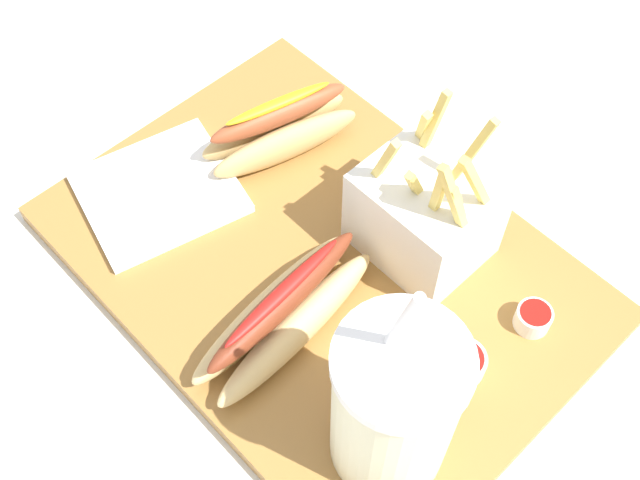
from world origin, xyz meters
name	(u,v)px	position (x,y,z in m)	size (l,w,h in m)	color
ground_plane	(320,275)	(0.00, 0.00, -0.01)	(2.40, 2.40, 0.02)	silver
food_tray	(320,264)	(0.00, 0.00, 0.01)	(0.47, 0.33, 0.02)	olive
soda_cup	(394,407)	(-0.16, 0.08, 0.10)	(0.09, 0.09, 0.24)	beige
fries_basket	(425,213)	(-0.05, -0.08, 0.07)	(0.11, 0.09, 0.16)	white
hot_dog_1	(280,129)	(0.12, -0.06, 0.05)	(0.09, 0.16, 0.07)	tan
hot_dog_2	(285,313)	(-0.03, 0.07, 0.05)	(0.07, 0.19, 0.06)	#DBB775
ketchup_cup_1	(379,174)	(0.03, -0.10, 0.03)	(0.04, 0.04, 0.02)	white
ketchup_cup_2	(533,317)	(-0.17, -0.08, 0.03)	(0.03, 0.03, 0.02)	white
ketchup_cup_3	(462,362)	(-0.16, -0.01, 0.03)	(0.04, 0.04, 0.02)	white
napkin_stack	(159,192)	(0.16, 0.06, 0.02)	(0.13, 0.14, 0.01)	white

